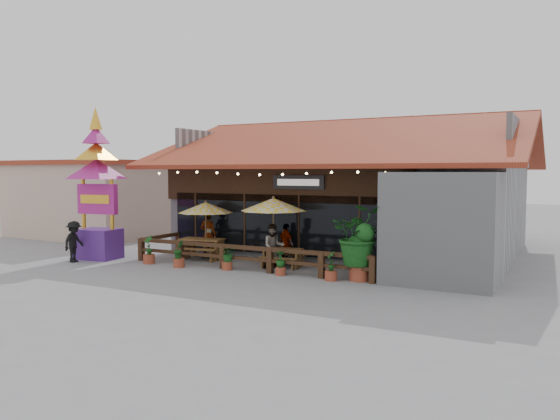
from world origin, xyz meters
The scene contains 19 objects.
ground centered at (0.00, 0.00, 0.00)m, with size 100.00×100.00×0.00m, color gray.
restaurant_building centered at (0.26, 6.61, 2.21)m, with size 15.50×14.73×6.09m.
patio_railing centered at (-2.25, -0.27, 0.61)m, with size 10.00×2.60×0.92m.
neighbor_building centered at (-15.00, 6.00, 2.14)m, with size 8.40×8.40×4.22m.
umbrella_left centered at (-4.38, 1.03, 2.12)m, with size 2.58×2.58×2.44m.
umbrella_right centered at (-1.08, 0.82, 2.35)m, with size 3.26×3.26×2.70m.
picnic_table_left centered at (-4.50, 0.94, 0.58)m, with size 2.01×1.80×0.86m.
picnic_table_right centered at (-0.70, 0.84, 0.48)m, with size 1.63×1.45×0.71m.
thai_sign_tower centered at (-8.39, -0.99, 3.56)m, with size 2.74×2.74×6.73m.
tropical_plant centered at (2.77, -0.27, 1.45)m, with size 2.32×2.19×2.54m.
diner_a centered at (-4.48, 1.33, 0.98)m, with size 0.71×0.47×1.95m, color #341C10.
diner_b centered at (-0.80, 0.32, 0.84)m, with size 0.81×0.63×1.67m, color #341C10.
diner_c centered at (-0.89, 1.52, 0.80)m, with size 0.93×0.39×1.59m, color #341C10.
pedestrian centered at (-8.56, -2.10, 0.82)m, with size 1.06×0.61×1.65m, color black.
planter_a centered at (-5.69, -0.96, 0.47)m, with size 0.46×0.46×1.12m.
planter_b centered at (-4.12, -1.08, 0.47)m, with size 0.43×0.47×1.03m.
planter_c centered at (-2.21, -0.68, 0.52)m, with size 0.68×0.62×0.93m.
planter_d centered at (0.03, -0.69, 0.42)m, with size 0.43×0.43×0.87m.
planter_e centered at (1.94, -0.72, 0.42)m, with size 0.41×0.43×0.99m.
Camera 1 is at (8.84, -17.32, 3.60)m, focal length 35.00 mm.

